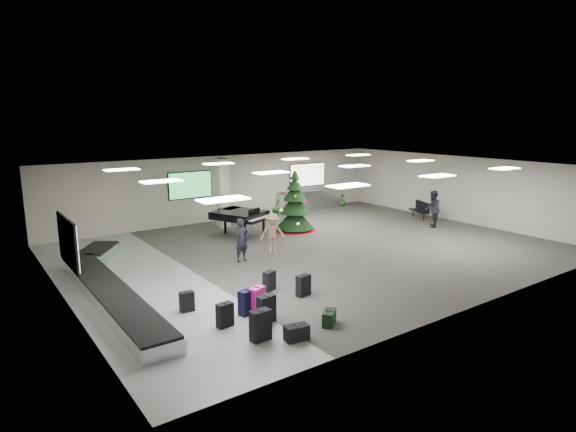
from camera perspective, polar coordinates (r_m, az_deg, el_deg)
ground at (r=18.76m, az=3.16°, el=-4.01°), size 18.00×18.00×0.00m
room_envelope at (r=18.56m, az=1.03°, el=3.21°), size 18.02×14.02×3.21m
baggage_carousel at (r=15.23m, az=-20.61°, el=-7.69°), size 2.28×9.71×0.43m
service_counter at (r=26.76m, az=2.70°, el=1.96°), size 4.05×0.65×1.08m
suitcase_0 at (r=11.34m, az=-3.27°, el=-12.82°), size 0.49×0.29×0.76m
suitcase_1 at (r=12.24m, az=-2.57°, el=-10.98°), size 0.49×0.29×0.73m
pink_suitcase at (r=12.84m, az=-3.69°, el=-9.91°), size 0.51×0.41×0.72m
suitcase_3 at (r=14.40m, az=-2.23°, el=-7.68°), size 0.45×0.34×0.61m
navy_suitcase at (r=12.77m, az=-4.91°, el=-10.14°), size 0.48×0.36×0.68m
suitcase_5 at (r=12.13m, az=-7.49°, el=-11.55°), size 0.42×0.26×0.62m
green_duffel at (r=12.23m, az=4.90°, el=-11.93°), size 0.59×0.55×0.38m
suitcase_7 at (r=13.98m, az=1.83°, el=-8.22°), size 0.46×0.30×0.65m
suitcase_8 at (r=13.19m, az=-11.90°, el=-9.89°), size 0.39×0.25×0.57m
black_duffel at (r=11.42m, az=1.03°, el=-13.67°), size 0.60×0.40×0.38m
christmas_tree at (r=21.70m, az=0.82°, el=0.87°), size 2.04×2.04×2.91m
grand_piano at (r=20.77m, az=-5.64°, el=0.09°), size 2.44×2.72×1.28m
bench at (r=25.31m, az=15.36°, el=0.84°), size 0.94×1.43×0.86m
traveler_a at (r=17.12m, az=-5.50°, el=-2.87°), size 0.63×0.48×1.56m
traveler_b at (r=18.15m, az=-1.84°, el=-2.04°), size 1.13×0.89×1.53m
traveler_bench at (r=23.35m, az=16.74°, el=0.82°), size 1.06×1.03×1.73m
potted_plant_left at (r=24.93m, az=-1.43°, el=1.00°), size 0.62×0.58×0.88m
potted_plant_right at (r=27.96m, az=6.41°, el=1.92°), size 0.56×0.56×0.71m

